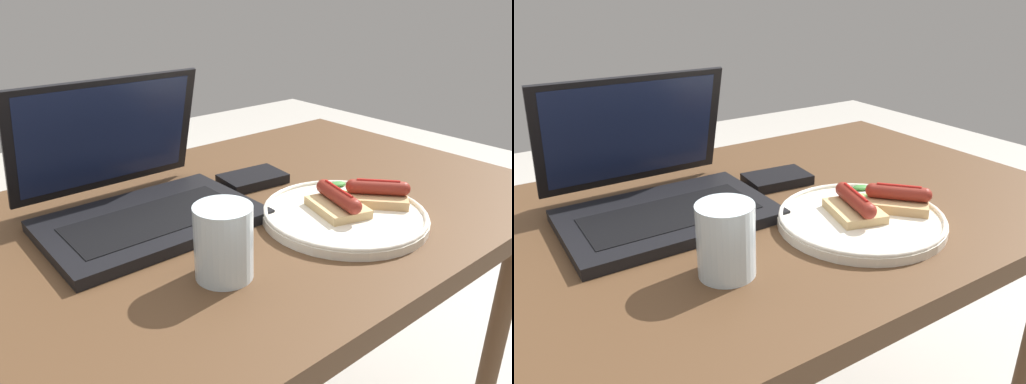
% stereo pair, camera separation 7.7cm
% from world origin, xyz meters
% --- Properties ---
extents(desk, '(1.15, 0.70, 0.71)m').
position_xyz_m(desk, '(0.00, 0.00, 0.64)').
color(desk, '#4C331E').
rests_on(desk, ground_plane).
extents(laptop, '(0.33, 0.28, 0.22)m').
position_xyz_m(laptop, '(-0.14, 0.08, 0.75)').
color(laptop, black).
rests_on(laptop, desk).
extents(plate, '(0.27, 0.27, 0.02)m').
position_xyz_m(plate, '(0.12, -0.14, 0.72)').
color(plate, silver).
rests_on(plate, desk).
extents(sausage_toast_left, '(0.10, 0.11, 0.04)m').
position_xyz_m(sausage_toast_left, '(0.11, -0.13, 0.74)').
color(sausage_toast_left, tan).
rests_on(sausage_toast_left, plate).
extents(sausage_toast_middle, '(0.11, 0.12, 0.04)m').
position_xyz_m(sausage_toast_middle, '(0.19, -0.15, 0.74)').
color(sausage_toast_middle, tan).
rests_on(sausage_toast_middle, plate).
extents(salad_pile, '(0.08, 0.07, 0.01)m').
position_xyz_m(salad_pile, '(0.17, -0.07, 0.73)').
color(salad_pile, '#709E4C').
rests_on(salad_pile, plate).
extents(drinking_glass, '(0.08, 0.08, 0.10)m').
position_xyz_m(drinking_glass, '(-0.14, -0.15, 0.76)').
color(drinking_glass, silver).
rests_on(drinking_glass, desk).
extents(external_drive, '(0.13, 0.09, 0.02)m').
position_xyz_m(external_drive, '(0.10, 0.08, 0.72)').
color(external_drive, black).
rests_on(external_drive, desk).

